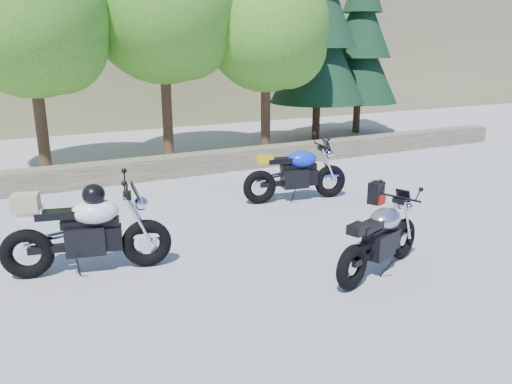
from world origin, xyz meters
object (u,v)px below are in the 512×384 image
white_bike (86,230)px  silver_bike (380,239)px  blue_bike (296,174)px  backpack (376,193)px

white_bike → silver_bike: bearing=-14.3°
white_bike → blue_bike: bearing=33.2°
silver_bike → blue_bike: (0.78, 3.46, 0.06)m
silver_bike → backpack: silver_bike is taller
silver_bike → blue_bike: size_ratio=0.86×
silver_bike → white_bike: size_ratio=0.85×
white_bike → blue_bike: size_ratio=1.01×
blue_bike → backpack: (1.32, -0.92, -0.34)m
blue_bike → backpack: 1.65m
backpack → silver_bike: bearing=-154.3°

